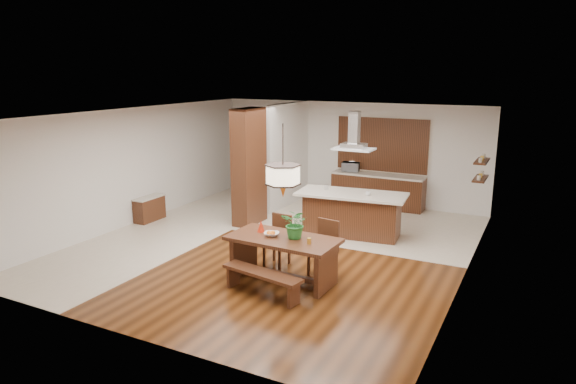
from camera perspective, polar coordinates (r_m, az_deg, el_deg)
The scene contains 25 objects.
room_shell at distance 10.95m, azimuth -1.40°, elevation 4.30°, with size 9.00×9.04×2.92m.
tile_hallway at distance 12.93m, azimuth -12.15°, elevation -3.94°, with size 2.50×9.00×0.01m, color beige.
tile_kitchen at distance 13.18m, azimuth 8.67°, elevation -3.46°, with size 5.50×4.00×0.01m, color beige.
soffit_band at distance 10.85m, azimuth -1.43°, elevation 8.59°, with size 8.00×9.00×0.02m, color #401E10.
partition_pier at distance 12.77m, azimuth -4.35°, elevation 2.79°, with size 0.45×1.00×2.90m, color black.
partition_stub at distance 14.58m, azimuth -0.05°, elevation 4.15°, with size 0.18×2.40×2.90m, color silver.
hallway_console at distance 13.67m, azimuth -15.15°, elevation -1.82°, with size 0.37×0.88×0.63m, color black.
hallway_doorway at distance 16.21m, azimuth -2.37°, elevation 3.65°, with size 1.10×0.20×2.10m, color black.
rear_counter at distance 14.70m, azimuth 9.92°, elevation 0.16°, with size 2.60×0.62×0.95m.
kitchen_window at distance 14.72m, azimuth 10.43°, elevation 5.20°, with size 2.60×0.08×1.50m, color olive.
shelf_lower at distance 12.41m, azimuth 20.59°, elevation 1.41°, with size 0.26×0.90×0.04m, color black.
shelf_upper at distance 12.34m, azimuth 20.74°, elevation 3.23°, with size 0.26×0.90×0.04m, color black.
dining_table at distance 9.40m, azimuth -0.54°, elevation -6.36°, with size 2.05×1.09×0.84m.
dining_bench at distance 8.97m, azimuth -2.89°, elevation -10.12°, with size 1.54×0.34×0.43m, color black, non-canonical shape.
dining_chair_left at distance 10.18m, azimuth -1.27°, elevation -5.45°, with size 0.45×0.45×1.01m, color black, non-canonical shape.
dining_chair_right at distance 9.73m, azimuth 3.86°, elevation -6.29°, with size 0.46×0.46×1.05m, color black, non-canonical shape.
pendant_lantern at distance 8.98m, azimuth -0.57°, elevation 3.47°, with size 0.64×0.64×1.31m, color beige, non-canonical shape.
foliage_plant at distance 9.20m, azimuth 0.89°, elevation -3.54°, with size 0.50×0.43×0.55m, color #236927.
fruit_bowl at distance 9.41m, azimuth -1.84°, elevation -4.70°, with size 0.27×0.27×0.07m, color beige.
napkin_cone at distance 9.63m, azimuth -3.02°, elevation -3.80°, with size 0.14×0.14×0.22m, color #B5240C.
gold_ornament at distance 8.99m, azimuth 2.36°, elevation -5.46°, with size 0.07×0.07×0.10m, color gold.
kitchen_island at distance 12.07m, azimuth 7.09°, elevation -2.39°, with size 2.60×1.34×1.03m.
range_hood at distance 11.70m, azimuth 7.38°, elevation 6.77°, with size 0.90×0.55×0.87m, color silver, non-canonical shape.
island_cup at distance 11.70m, azimuth 8.89°, elevation -0.18°, with size 0.11×0.11×0.09m, color silver.
microwave at distance 14.85m, azimuth 6.97°, elevation 2.79°, with size 0.48×0.33×0.27m, color #B0B3B8.
Camera 1 is at (5.16, -9.51, 3.80)m, focal length 32.00 mm.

